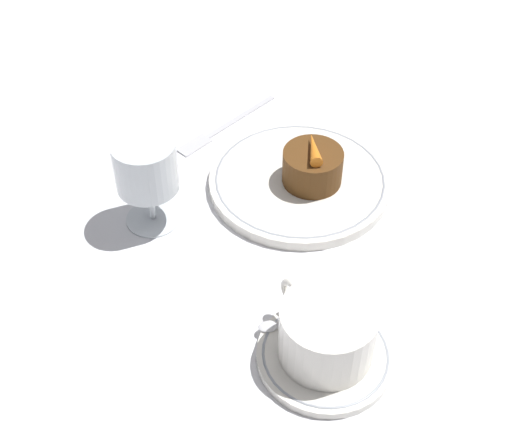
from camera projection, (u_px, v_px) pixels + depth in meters
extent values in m
plane|color=white|center=(269.00, 189.00, 0.94)|extent=(3.00, 3.00, 0.00)
cylinder|color=white|center=(299.00, 182.00, 0.94)|extent=(0.24, 0.24, 0.01)
torus|color=#999EA8|center=(300.00, 178.00, 0.94)|extent=(0.22, 0.22, 0.00)
cylinder|color=white|center=(325.00, 355.00, 0.75)|extent=(0.14, 0.14, 0.01)
torus|color=#999EA8|center=(325.00, 353.00, 0.75)|extent=(0.13, 0.13, 0.00)
cylinder|color=white|center=(327.00, 332.00, 0.72)|extent=(0.10, 0.10, 0.07)
cylinder|color=#9E7A4C|center=(327.00, 330.00, 0.72)|extent=(0.09, 0.09, 0.05)
torus|color=white|center=(292.00, 294.00, 0.75)|extent=(0.04, 0.01, 0.03)
cube|color=silver|center=(323.00, 318.00, 0.77)|extent=(0.05, 0.09, 0.00)
ellipsoid|color=silver|center=(268.00, 326.00, 0.77)|extent=(0.02, 0.03, 0.00)
cylinder|color=silver|center=(153.00, 218.00, 0.90)|extent=(0.07, 0.07, 0.01)
cylinder|color=silver|center=(151.00, 201.00, 0.88)|extent=(0.01, 0.01, 0.05)
cylinder|color=silver|center=(146.00, 165.00, 0.84)|extent=(0.08, 0.08, 0.06)
cylinder|color=#5B0F1E|center=(147.00, 173.00, 0.85)|extent=(0.07, 0.07, 0.04)
cube|color=silver|center=(241.00, 116.00, 1.05)|extent=(0.03, 0.14, 0.01)
cube|color=silver|center=(194.00, 145.00, 1.00)|extent=(0.03, 0.05, 0.01)
cylinder|color=#563314|center=(312.00, 167.00, 0.91)|extent=(0.08, 0.08, 0.05)
cone|color=orange|center=(314.00, 148.00, 0.89)|extent=(0.06, 0.04, 0.02)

